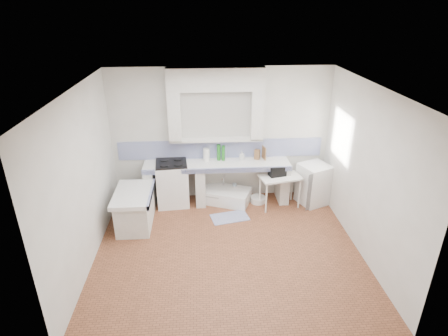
{
  "coord_description": "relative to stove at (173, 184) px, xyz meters",
  "views": [
    {
      "loc": [
        -0.42,
        -5.23,
        3.92
      ],
      "look_at": [
        0.0,
        1.0,
        1.1
      ],
      "focal_mm": 29.53,
      "sensor_mm": 36.0,
      "label": 1
    }
  ],
  "objects": [
    {
      "name": "water_bottle_a",
      "position": [
        1.12,
        0.15,
        -0.32
      ],
      "size": [
        0.09,
        0.09,
        0.28
      ],
      "primitive_type": "cylinder",
      "rotation": [
        0.0,
        0.0,
        0.23
      ],
      "color": "silver",
      "rests_on": "ground"
    },
    {
      "name": "wall_back",
      "position": [
        1.03,
        0.31,
        0.94
      ],
      "size": [
        4.5,
        0.0,
        4.5
      ],
      "primitive_type": "plane",
      "rotation": [
        1.57,
        0.0,
        0.0
      ],
      "color": "silver",
      "rests_on": "ground"
    },
    {
      "name": "bucket_orange",
      "position": [
        1.24,
        -0.17,
        -0.34
      ],
      "size": [
        0.31,
        0.31,
        0.24
      ],
      "primitive_type": "cylinder",
      "rotation": [
        0.0,
        0.0,
        0.28
      ],
      "color": "red",
      "rests_on": "ground"
    },
    {
      "name": "counter_pier_mid",
      "position": [
        0.58,
        0.01,
        -0.05
      ],
      "size": [
        0.2,
        0.55,
        0.82
      ],
      "primitive_type": "cube",
      "color": "silver",
      "rests_on": "ground"
    },
    {
      "name": "backsplash",
      "position": [
        1.03,
        0.29,
        0.64
      ],
      "size": [
        4.27,
        0.03,
        0.4
      ],
      "primitive_type": "cube",
      "color": "navy",
      "rests_on": "ground"
    },
    {
      "name": "lace_valance",
      "position": [
        3.31,
        -0.49,
        1.52
      ],
      "size": [
        0.01,
        0.84,
        0.24
      ],
      "primitive_type": "cube",
      "color": "white",
      "rests_on": "ground"
    },
    {
      "name": "side_table",
      "position": [
        2.21,
        -0.28,
        -0.11
      ],
      "size": [
        0.9,
        0.61,
        0.04
      ],
      "primitive_type": "cube",
      "rotation": [
        0.0,
        0.0,
        0.2
      ],
      "color": "white",
      "rests_on": "ground"
    },
    {
      "name": "counter_lip",
      "position": [
        0.93,
        -0.27,
        0.4
      ],
      "size": [
        3.0,
        0.04,
        0.1
      ],
      "primitive_type": "cube",
      "color": "navy",
      "rests_on": "ground"
    },
    {
      "name": "wall_front",
      "position": [
        1.03,
        -3.69,
        0.94
      ],
      "size": [
        4.5,
        0.0,
        4.5
      ],
      "primitive_type": "plane",
      "rotation": [
        -1.57,
        0.0,
        0.0
      ],
      "color": "silver",
      "rests_on": "ground"
    },
    {
      "name": "sink",
      "position": [
        1.08,
        -0.0,
        -0.33
      ],
      "size": [
        1.21,
        0.93,
        0.26
      ],
      "primitive_type": "cube",
      "rotation": [
        0.0,
        0.0,
        -0.37
      ],
      "color": "white",
      "rests_on": "ground"
    },
    {
      "name": "knife_block",
      "position": [
        1.78,
        0.15,
        0.55
      ],
      "size": [
        0.13,
        0.12,
        0.22
      ],
      "primitive_type": "cube",
      "rotation": [
        0.0,
        0.0,
        -0.41
      ],
      "color": "olive",
      "rests_on": "counter_slab"
    },
    {
      "name": "wall_right",
      "position": [
        3.28,
        -1.69,
        0.94
      ],
      "size": [
        0.0,
        4.5,
        4.5
      ],
      "primitive_type": "plane",
      "rotation": [
        1.57,
        0.0,
        -1.57
      ],
      "color": "silver",
      "rests_on": "ground"
    },
    {
      "name": "counter_pier_right",
      "position": [
        2.33,
        0.01,
        -0.05
      ],
      "size": [
        0.2,
        0.55,
        0.82
      ],
      "primitive_type": "cube",
      "color": "silver",
      "rests_on": "ground"
    },
    {
      "name": "rug",
      "position": [
        1.15,
        -0.67,
        -0.45
      ],
      "size": [
        0.8,
        0.57,
        0.01
      ],
      "primitive_type": "cube",
      "rotation": [
        0.0,
        0.0,
        0.22
      ],
      "color": "#383B83",
      "rests_on": "ground"
    },
    {
      "name": "basin_white",
      "position": [
        1.8,
        -0.08,
        -0.39
      ],
      "size": [
        0.38,
        0.38,
        0.12
      ],
      "primitive_type": "cylinder",
      "rotation": [
        0.0,
        0.0,
        0.19
      ],
      "color": "white",
      "rests_on": "ground"
    },
    {
      "name": "cutting_board",
      "position": [
        1.93,
        0.16,
        0.58
      ],
      "size": [
        0.06,
        0.2,
        0.27
      ],
      "primitive_type": "cube",
      "rotation": [
        0.0,
        0.0,
        0.2
      ],
      "color": "olive",
      "rests_on": "counter_slab"
    },
    {
      "name": "wall_left",
      "position": [
        -1.22,
        -1.69,
        0.94
      ],
      "size": [
        0.0,
        4.5,
        4.5
      ],
      "primitive_type": "plane",
      "rotation": [
        1.57,
        0.0,
        1.57
      ],
      "color": "silver",
      "rests_on": "ground"
    },
    {
      "name": "window_frame",
      "position": [
        3.46,
        -0.49,
        1.14
      ],
      "size": [
        0.35,
        0.86,
        1.06
      ],
      "primitive_type": "cube",
      "color": "#331B10",
      "rests_on": "ground"
    },
    {
      "name": "water_bottle_b",
      "position": [
        1.32,
        0.16,
        -0.29
      ],
      "size": [
        0.1,
        0.1,
        0.34
      ],
      "primitive_type": "cylinder",
      "rotation": [
        0.0,
        0.0,
        0.18
      ],
      "color": "silver",
      "rests_on": "ground"
    },
    {
      "name": "paper_towel",
      "position": [
        0.72,
        0.16,
        0.58
      ],
      "size": [
        0.15,
        0.15,
        0.27
      ],
      "primitive_type": "cylinder",
      "rotation": [
        0.0,
        0.0,
        0.13
      ],
      "color": "white",
      "rests_on": "counter_slab"
    },
    {
      "name": "soap_bottle",
      "position": [
        1.47,
        0.16,
        0.54
      ],
      "size": [
        0.11,
        0.11,
        0.19
      ],
      "primitive_type": "imported",
      "rotation": [
        0.0,
        0.0,
        -0.37
      ],
      "color": "white",
      "rests_on": "counter_slab"
    },
    {
      "name": "floor",
      "position": [
        1.03,
        -1.69,
        -0.46
      ],
      "size": [
        4.5,
        4.5,
        0.0
      ],
      "primitive_type": "plane",
      "color": "brown",
      "rests_on": "ground"
    },
    {
      "name": "green_bottle_a",
      "position": [
        0.98,
        0.16,
        0.61
      ],
      "size": [
        0.09,
        0.09,
        0.34
      ],
      "primitive_type": "cylinder",
      "rotation": [
        0.0,
        0.0,
        -0.26
      ],
      "color": "#1E711E",
      "rests_on": "counter_slab"
    },
    {
      "name": "peninsula_top",
      "position": [
        -0.67,
        -0.79,
        0.2
      ],
      "size": [
        0.7,
        1.1,
        0.08
      ],
      "primitive_type": "cube",
      "color": "white",
      "rests_on": "ground"
    },
    {
      "name": "black_bag",
      "position": [
        2.15,
        -0.23,
        0.34
      ],
      "size": [
        0.37,
        0.26,
        0.21
      ],
      "primitive_type": "cube",
      "rotation": [
        0.0,
        0.0,
        0.23
      ],
      "color": "black",
      "rests_on": "side_table"
    },
    {
      "name": "peninsula_base",
      "position": [
        -0.67,
        -0.79,
        -0.15
      ],
      "size": [
        0.6,
        1.0,
        0.62
      ],
      "primitive_type": "cube",
      "color": "silver",
      "rests_on": "ground"
    },
    {
      "name": "green_bottle_b",
      "position": [
        1.07,
        0.13,
        0.6
      ],
      "size": [
        0.09,
        0.09,
        0.32
      ],
      "primitive_type": "cylinder",
      "rotation": [
        0.0,
        0.0,
        -0.32
      ],
      "color": "#1E711E",
      "rests_on": "counter_slab"
    },
    {
      "name": "fridge",
      "position": [
        2.96,
        -0.16,
        -0.03
      ],
      "size": [
        0.73,
        0.73,
        0.86
      ],
      "primitive_type": "cube",
      "rotation": [
        0.0,
        0.0,
        0.4
      ],
      "color": "white",
      "rests_on": "ground"
    },
    {
      "name": "ceiling",
      "position": [
        1.03,
        -1.69,
        2.34
      ],
      "size": [
        4.5,
        4.5,
        0.0
      ],
      "primitive_type": "plane",
      "rotation": [
        3.14,
        0.0,
        0.0
      ],
      "color": "silver",
      "rests_on": "ground"
    },
    {
      "name": "counter_slab",
      "position": [
        0.93,
        0.01,
        0.4
      ],
      "size": [
        3.0,
        0.6,
        0.08
      ],
      "primitive_type": "cube",
      "color": "white",
      "rests_on": "ground"
    },
    {
      "name": "alcove_mass",
      "position": [
        0.93,
        0.18,
        2.12
      ],
      "size": [
        1.9,
        0.25,
        0.45
      ],
      "primitive_type": "cube",
      "color": "silver",
      "rests_on": "ground"
    },
    {
      "name": "peninsula_lip",
      "position": [
        -0.34,
        -0.79,
        0.2
      ],
      "size": [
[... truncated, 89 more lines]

